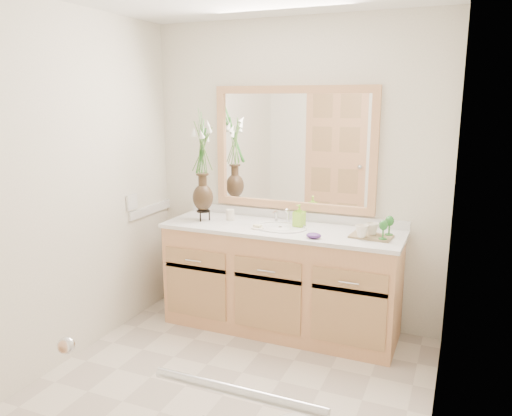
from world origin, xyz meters
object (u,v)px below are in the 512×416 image
at_px(flower_vase, 202,154).
at_px(soap_bottle, 299,216).
at_px(tumbler, 230,215).
at_px(tray, 371,236).

height_order(flower_vase, soap_bottle, flower_vase).
bearing_deg(soap_bottle, flower_vase, -158.43).
bearing_deg(flower_vase, soap_bottle, 9.01).
bearing_deg(tumbler, tray, -3.82).
bearing_deg(soap_bottle, tumbler, -164.99).
relative_size(tumbler, soap_bottle, 0.56).
height_order(tumbler, soap_bottle, soap_bottle).
relative_size(flower_vase, soap_bottle, 5.13).
height_order(soap_bottle, tray, soap_bottle).
distance_m(soap_bottle, tray, 0.58).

